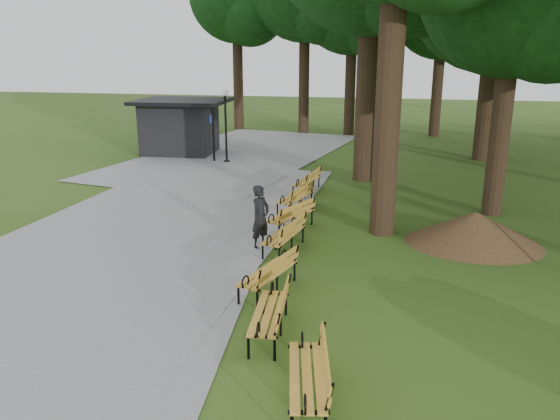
% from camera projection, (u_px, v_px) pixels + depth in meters
% --- Properties ---
extents(ground, '(100.00, 100.00, 0.00)m').
position_uv_depth(ground, '(265.00, 268.00, 12.90)').
color(ground, '#2F5016').
rests_on(ground, ground).
extents(path, '(12.00, 38.00, 0.06)m').
position_uv_depth(path, '(162.00, 219.00, 16.53)').
color(path, gray).
rests_on(path, ground).
extents(person, '(0.61, 0.72, 1.68)m').
position_uv_depth(person, '(260.00, 217.00, 13.99)').
color(person, black).
rests_on(person, ground).
extents(kiosk, '(4.54, 4.02, 2.70)m').
position_uv_depth(kiosk, '(180.00, 127.00, 26.99)').
color(kiosk, black).
rests_on(kiosk, ground).
extents(lamp_post, '(0.32, 0.32, 3.36)m').
position_uv_depth(lamp_post, '(225.00, 110.00, 24.44)').
color(lamp_post, black).
rests_on(lamp_post, ground).
extents(dirt_mound, '(2.98, 2.98, 0.90)m').
position_uv_depth(dirt_mound, '(474.00, 228.00, 14.38)').
color(dirt_mound, '#47301C').
rests_on(dirt_mound, ground).
extents(bench_0, '(1.01, 1.99, 0.88)m').
position_uv_depth(bench_0, '(307.00, 376.00, 7.85)').
color(bench_0, gold).
rests_on(bench_0, ground).
extents(bench_1, '(0.81, 1.95, 0.88)m').
position_uv_depth(bench_1, '(269.00, 313.00, 9.73)').
color(bench_1, gold).
rests_on(bench_1, ground).
extents(bench_2, '(1.13, 2.00, 0.88)m').
position_uv_depth(bench_2, '(268.00, 273.00, 11.48)').
color(bench_2, gold).
rests_on(bench_2, ground).
extents(bench_3, '(0.96, 1.98, 0.88)m').
position_uv_depth(bench_3, '(284.00, 235.00, 13.86)').
color(bench_3, gold).
rests_on(bench_3, ground).
extents(bench_4, '(1.35, 2.00, 0.88)m').
position_uv_depth(bench_4, '(290.00, 216.00, 15.48)').
color(bench_4, gold).
rests_on(bench_4, ground).
extents(bench_5, '(1.09, 2.00, 0.88)m').
position_uv_depth(bench_5, '(295.00, 197.00, 17.44)').
color(bench_5, gold).
rests_on(bench_5, ground).
extents(bench_6, '(0.91, 1.97, 0.88)m').
position_uv_depth(bench_6, '(306.00, 181.00, 19.60)').
color(bench_6, gold).
rests_on(bench_6, ground).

